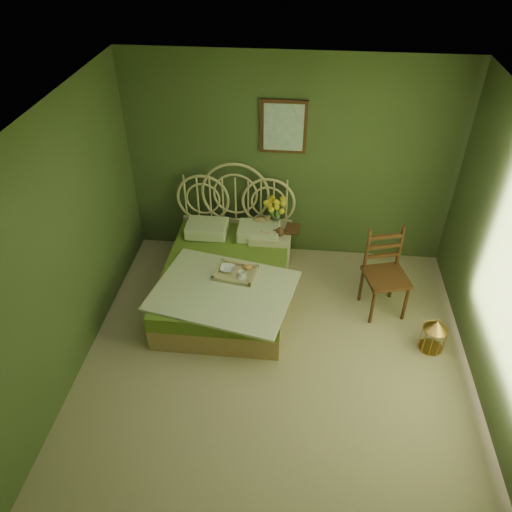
# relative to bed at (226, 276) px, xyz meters

# --- Properties ---
(floor) EXTENTS (4.50, 4.50, 0.00)m
(floor) POSITION_rel_bed_xyz_m (0.66, -1.23, -0.29)
(floor) COLOR tan
(floor) RESTS_ON ground
(ceiling) EXTENTS (4.50, 4.50, 0.00)m
(ceiling) POSITION_rel_bed_xyz_m (0.66, -1.23, 2.31)
(ceiling) COLOR silver
(ceiling) RESTS_ON wall_back
(wall_back) EXTENTS (4.00, 0.00, 4.00)m
(wall_back) POSITION_rel_bed_xyz_m (0.66, 1.02, 1.01)
(wall_back) COLOR #44552D
(wall_back) RESTS_ON floor
(wall_left) EXTENTS (0.00, 4.50, 4.50)m
(wall_left) POSITION_rel_bed_xyz_m (-1.34, -1.23, 1.01)
(wall_left) COLOR #44552D
(wall_left) RESTS_ON floor
(wall_art) EXTENTS (0.54, 0.04, 0.64)m
(wall_art) POSITION_rel_bed_xyz_m (0.57, 0.99, 1.46)
(wall_art) COLOR #341F0E
(wall_art) RESTS_ON wall_back
(bed) EXTENTS (1.66, 2.10, 1.30)m
(bed) POSITION_rel_bed_xyz_m (0.00, 0.00, 0.00)
(bed) COLOR tan
(bed) RESTS_ON floor
(nightstand) EXTENTS (0.51, 0.51, 0.99)m
(nightstand) POSITION_rel_bed_xyz_m (0.47, 0.65, 0.07)
(nightstand) COLOR beige
(nightstand) RESTS_ON floor
(chair) EXTENTS (0.55, 0.55, 1.02)m
(chair) POSITION_rel_bed_xyz_m (1.82, 0.01, 0.28)
(chair) COLOR #341F0E
(chair) RESTS_ON floor
(birdcage) EXTENTS (0.25, 0.25, 0.39)m
(birdcage) POSITION_rel_bed_xyz_m (2.31, -0.63, -0.10)
(birdcage) COLOR #BC843C
(birdcage) RESTS_ON floor
(book_lower) EXTENTS (0.21, 0.26, 0.02)m
(book_lower) POSITION_rel_bed_xyz_m (0.65, 0.66, 0.28)
(book_lower) COLOR #381E0F
(book_lower) RESTS_ON nightstand
(book_upper) EXTENTS (0.21, 0.26, 0.02)m
(book_upper) POSITION_rel_bed_xyz_m (0.65, 0.66, 0.30)
(book_upper) COLOR #472819
(book_upper) RESTS_ON nightstand
(cereal_bowl) EXTENTS (0.17, 0.17, 0.04)m
(cereal_bowl) POSITION_rel_bed_xyz_m (0.04, -0.16, 0.24)
(cereal_bowl) COLOR white
(cereal_bowl) RESTS_ON bed
(coffee_cup) EXTENTS (0.10, 0.10, 0.08)m
(coffee_cup) POSITION_rel_bed_xyz_m (0.22, -0.27, 0.26)
(coffee_cup) COLOR white
(coffee_cup) RESTS_ON bed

